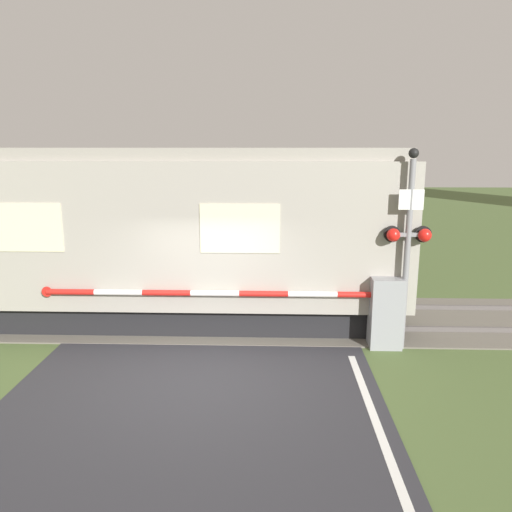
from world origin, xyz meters
TOP-DOWN VIEW (x-y plane):
  - ground_plane at (0.00, 0.00)m, footprint 80.00×80.00m
  - track_bed at (0.00, 3.02)m, footprint 36.00×3.20m
  - train at (-3.52, 3.02)m, footprint 14.92×2.82m
  - crossing_barrier at (2.77, 1.52)m, footprint 6.89×0.44m
  - signal_post at (3.66, 1.44)m, footprint 0.86×0.26m

SIDE VIEW (x-z plane):
  - ground_plane at x=0.00m, z-range 0.00..0.00m
  - track_bed at x=0.00m, z-range -0.04..0.09m
  - crossing_barrier at x=2.77m, z-range 0.07..1.44m
  - train at x=-3.52m, z-range 0.05..3.79m
  - signal_post at x=3.66m, z-range 0.25..4.00m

